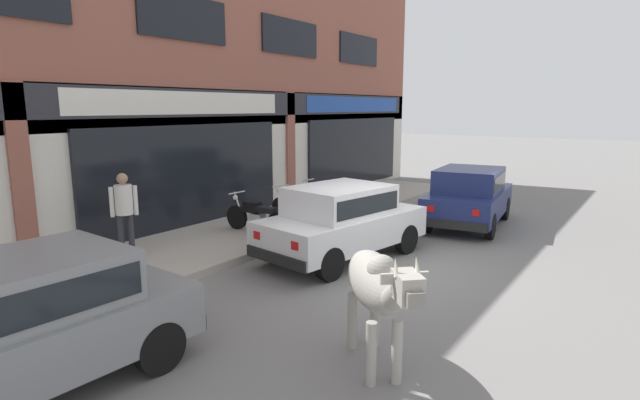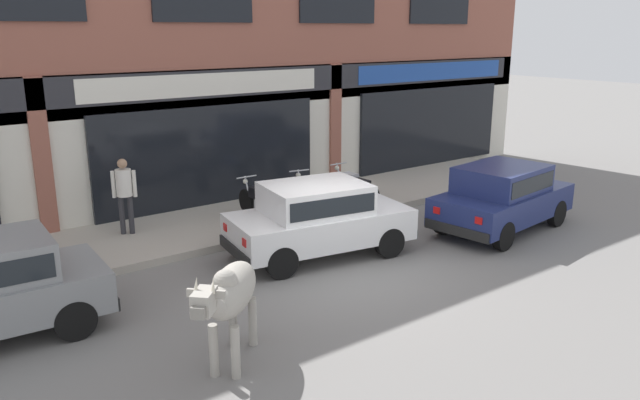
{
  "view_description": "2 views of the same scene",
  "coord_description": "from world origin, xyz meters",
  "px_view_note": "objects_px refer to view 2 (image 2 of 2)",
  "views": [
    {
      "loc": [
        -7.97,
        -4.25,
        2.95
      ],
      "look_at": [
        -0.41,
        1.0,
        1.24
      ],
      "focal_mm": 28.0,
      "sensor_mm": 36.0,
      "label": 1
    },
    {
      "loc": [
        -6.83,
        -8.39,
        4.31
      ],
      "look_at": [
        0.26,
        1.0,
        1.07
      ],
      "focal_mm": 35.0,
      "sensor_mm": 36.0,
      "label": 2
    }
  ],
  "objects_px": {
    "car_0": "(502,195)",
    "motorcycle_1": "(310,195)",
    "motorcycle_2": "(354,187)",
    "pedestrian": "(124,188)",
    "car_1": "(318,216)",
    "cow": "(230,294)",
    "motorcycle_0": "(261,202)"
  },
  "relations": [
    {
      "from": "car_0",
      "to": "motorcycle_1",
      "type": "distance_m",
      "value": 4.34
    },
    {
      "from": "motorcycle_2",
      "to": "pedestrian",
      "type": "bearing_deg",
      "value": 170.22
    },
    {
      "from": "car_0",
      "to": "motorcycle_2",
      "type": "xyz_separation_m",
      "value": [
        -1.42,
        3.35,
        -0.27
      ]
    },
    {
      "from": "motorcycle_1",
      "to": "pedestrian",
      "type": "xyz_separation_m",
      "value": [
        -4.03,
        0.96,
        0.6
      ]
    },
    {
      "from": "car_1",
      "to": "pedestrian",
      "type": "relative_size",
      "value": 2.36
    },
    {
      "from": "car_0",
      "to": "motorcycle_2",
      "type": "height_order",
      "value": "car_0"
    },
    {
      "from": "cow",
      "to": "motorcycle_2",
      "type": "bearing_deg",
      "value": 38.1
    },
    {
      "from": "pedestrian",
      "to": "motorcycle_0",
      "type": "bearing_deg",
      "value": -15.68
    },
    {
      "from": "car_0",
      "to": "pedestrian",
      "type": "relative_size",
      "value": 2.34
    },
    {
      "from": "motorcycle_1",
      "to": "motorcycle_2",
      "type": "xyz_separation_m",
      "value": [
        1.37,
        0.03,
        0.0
      ]
    },
    {
      "from": "motorcycle_1",
      "to": "pedestrian",
      "type": "height_order",
      "value": "pedestrian"
    },
    {
      "from": "car_0",
      "to": "pedestrian",
      "type": "xyz_separation_m",
      "value": [
        -6.83,
        4.28,
        0.32
      ]
    },
    {
      "from": "motorcycle_0",
      "to": "pedestrian",
      "type": "bearing_deg",
      "value": 164.32
    },
    {
      "from": "motorcycle_0",
      "to": "cow",
      "type": "bearing_deg",
      "value": -125.4
    },
    {
      "from": "car_0",
      "to": "pedestrian",
      "type": "distance_m",
      "value": 8.06
    },
    {
      "from": "car_0",
      "to": "motorcycle_2",
      "type": "bearing_deg",
      "value": 113.07
    },
    {
      "from": "cow",
      "to": "motorcycle_2",
      "type": "distance_m",
      "value": 7.79
    },
    {
      "from": "car_0",
      "to": "car_1",
      "type": "bearing_deg",
      "value": 164.79
    },
    {
      "from": "car_1",
      "to": "pedestrian",
      "type": "bearing_deg",
      "value": 130.13
    },
    {
      "from": "motorcycle_0",
      "to": "motorcycle_1",
      "type": "relative_size",
      "value": 1.01
    },
    {
      "from": "car_1",
      "to": "motorcycle_0",
      "type": "relative_size",
      "value": 2.09
    },
    {
      "from": "car_1",
      "to": "pedestrian",
      "type": "height_order",
      "value": "pedestrian"
    },
    {
      "from": "motorcycle_1",
      "to": "motorcycle_2",
      "type": "height_order",
      "value": "same"
    },
    {
      "from": "cow",
      "to": "car_1",
      "type": "xyz_separation_m",
      "value": [
        3.37,
        2.59,
        -0.19
      ]
    },
    {
      "from": "car_0",
      "to": "motorcycle_2",
      "type": "distance_m",
      "value": 3.65
    },
    {
      "from": "motorcycle_1",
      "to": "motorcycle_2",
      "type": "relative_size",
      "value": 0.99
    },
    {
      "from": "cow",
      "to": "car_1",
      "type": "height_order",
      "value": "cow"
    },
    {
      "from": "cow",
      "to": "car_0",
      "type": "distance_m",
      "value": 7.69
    },
    {
      "from": "cow",
      "to": "motorcycle_0",
      "type": "relative_size",
      "value": 0.93
    },
    {
      "from": "car_1",
      "to": "car_0",
      "type": "bearing_deg",
      "value": -15.21
    },
    {
      "from": "car_0",
      "to": "car_1",
      "type": "xyz_separation_m",
      "value": [
        -4.18,
        1.14,
        0.0
      ]
    },
    {
      "from": "car_1",
      "to": "motorcycle_2",
      "type": "relative_size",
      "value": 2.09
    }
  ]
}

